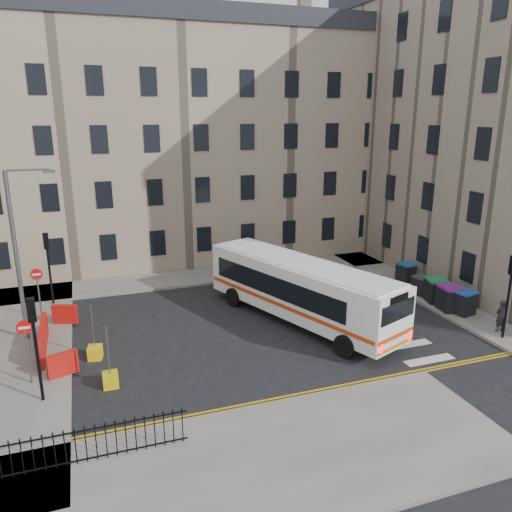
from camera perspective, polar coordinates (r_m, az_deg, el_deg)
ground at (r=26.61m, az=4.24°, el=-7.39°), size 120.00×120.00×0.00m
pavement_north at (r=32.88m, az=-11.53°, el=-2.88°), size 36.00×3.20×0.15m
pavement_east at (r=34.06m, az=15.53°, el=-2.48°), size 2.40×26.00×0.15m
pavement_west at (r=25.89m, az=-27.01°, el=-9.74°), size 6.00×22.00×0.15m
pavement_sw at (r=16.45m, az=-5.09°, el=-23.72°), size 20.00×6.00×0.15m
terrace_north at (r=37.97m, az=-15.33°, el=12.58°), size 38.30×10.80×17.20m
traffic_light_east at (r=26.17m, az=27.05°, el=-2.88°), size 0.28×0.22×4.10m
traffic_light_nw at (r=29.90m, az=-22.68°, el=-0.14°), size 0.28×0.22×4.10m
traffic_light_sw at (r=19.98m, az=-24.00°, el=-8.12°), size 0.28×0.22×4.10m
streetlamp at (r=25.29m, az=-25.73°, el=0.15°), size 0.50×0.22×8.14m
no_entry_north at (r=28.24m, az=-23.69°, el=-2.85°), size 0.60×0.08×3.00m
no_entry_south at (r=21.71m, az=-24.82°, el=-8.57°), size 0.60×0.08×3.00m
roadworks_barriers at (r=24.95m, az=-22.36°, el=-8.67°), size 1.66×6.26×1.00m
iron_railings at (r=17.25m, az=-21.50°, el=-19.95°), size 7.80×0.04×1.20m
bus at (r=25.95m, az=5.06°, el=-3.66°), size 6.70×11.89×3.19m
wheelie_bin_a at (r=29.07m, az=22.50°, el=-4.84°), size 1.27×1.38×1.31m
wheelie_bin_b at (r=29.29m, az=21.24°, el=-4.48°), size 1.24×1.38×1.38m
wheelie_bin_c at (r=30.31m, az=19.84°, el=-3.67°), size 1.35×1.46×1.35m
wheelie_bin_d at (r=31.19m, az=18.45°, el=-3.21°), size 1.13×1.22×1.12m
wheelie_bin_e at (r=33.39m, az=16.75°, el=-1.77°), size 1.07×1.18×1.15m
pedestrian at (r=27.46m, az=26.16°, el=-6.14°), size 0.64×0.47×1.63m
bollard_yellow at (r=23.72m, az=-17.91°, el=-10.45°), size 0.70×0.70×0.60m
bollard_chevron at (r=21.35m, az=-16.28°, el=-13.42°), size 0.60×0.60×0.60m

